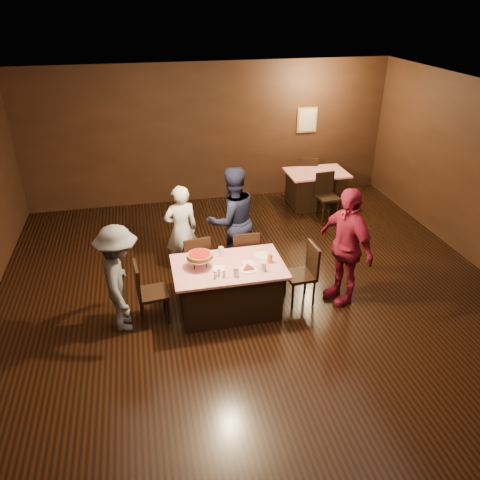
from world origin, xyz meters
The scene contains 23 objects.
room centered at (0.00, 0.01, 2.14)m, with size 10.00×10.04×3.02m.
main_table centered at (-0.45, 0.68, 0.39)m, with size 1.60×1.00×0.77m, color #A90B16.
back_table centered at (2.19, 4.13, 0.39)m, with size 1.30×0.90×0.77m, color #B20B0D.
chair_far_left centered at (-0.85, 1.43, 0.47)m, with size 0.42×0.42×0.95m, color black.
chair_far_right centered at (-0.05, 1.43, 0.47)m, with size 0.42×0.42×0.95m, color black.
chair_end_left centered at (-1.55, 0.68, 0.47)m, with size 0.42×0.42×0.95m, color black.
chair_end_right centered at (0.65, 0.68, 0.47)m, with size 0.42×0.42×0.95m, color black.
chair_back_near centered at (2.19, 3.43, 0.47)m, with size 0.42×0.42×0.95m, color black.
chair_back_far centered at (2.19, 4.73, 0.47)m, with size 0.42×0.42×0.95m, color black.
diner_white_jacket centered at (-0.99, 1.96, 0.77)m, with size 0.56×0.37×1.54m, color silver.
diner_navy_hoodie centered at (-0.16, 1.85, 0.91)m, with size 0.89×0.69×1.83m, color black.
diner_grey_knit centered at (-1.97, 0.62, 0.79)m, with size 1.02×0.58×1.57m, color #4C4D51.
diner_red_shirt centered at (1.29, 0.61, 0.92)m, with size 1.08×0.45×1.84m, color maroon.
pizza_stand centered at (-0.85, 0.73, 0.95)m, with size 0.38×0.38×0.22m.
plate_with_slice centered at (-0.20, 0.50, 0.80)m, with size 0.25×0.25×0.06m.
plate_empty centered at (0.10, 0.83, 0.78)m, with size 0.25×0.25×0.01m, color white.
glass_front_left centered at (-0.40, 0.38, 0.84)m, with size 0.08×0.08×0.14m, color silver.
glass_front_right centered at (0.00, 0.43, 0.84)m, with size 0.08×0.08×0.14m, color silver.
glass_amber centered at (0.15, 0.63, 0.84)m, with size 0.08×0.08×0.14m, color #BF7F26.
glass_back centered at (-0.50, 0.98, 0.84)m, with size 0.08×0.08×0.14m, color silver.
condiments centered at (-0.63, 0.40, 0.82)m, with size 0.17×0.10×0.09m.
napkin_center centered at (-0.15, 0.68, 0.77)m, with size 0.16×0.16×0.01m, color white.
napkin_left centered at (-0.60, 0.63, 0.77)m, with size 0.16×0.16×0.01m, color white.
Camera 1 is at (-1.52, -4.96, 4.23)m, focal length 35.00 mm.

